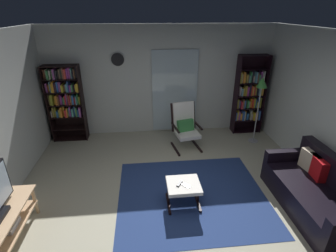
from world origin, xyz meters
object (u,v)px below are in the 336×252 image
at_px(ottoman, 183,187).
at_px(tv_remote, 179,184).
at_px(bookshelf_near_sofa, 249,96).
at_px(tv_stand, 1,227).
at_px(cell_phone, 186,186).
at_px(floor_lamp_by_shelf, 261,89).
at_px(leather_sofa, 318,193).
at_px(lounge_armchair, 185,125).
at_px(bookshelf_near_tv, 65,98).
at_px(wall_clock, 118,59).

distance_m(ottoman, tv_remote, 0.10).
bearing_deg(bookshelf_near_sofa, ottoman, -128.31).
distance_m(tv_stand, cell_phone, 2.55).
bearing_deg(ottoman, floor_lamp_by_shelf, 44.22).
bearing_deg(bookshelf_near_sofa, cell_phone, -127.30).
height_order(leather_sofa, tv_remote, leather_sofa).
xyz_separation_m(lounge_armchair, ottoman, (-0.34, -1.90, -0.21)).
height_order(tv_remote, cell_phone, tv_remote).
bearing_deg(leather_sofa, cell_phone, 172.59).
bearing_deg(lounge_armchair, bookshelf_near_sofa, 21.32).
height_order(tv_stand, bookshelf_near_tv, bookshelf_near_tv).
relative_size(leather_sofa, lounge_armchair, 1.73).
relative_size(bookshelf_near_tv, leather_sofa, 1.01).
relative_size(tv_stand, floor_lamp_by_shelf, 0.83).
height_order(lounge_armchair, wall_clock, wall_clock).
bearing_deg(tv_stand, lounge_armchair, 41.04).
xyz_separation_m(tv_stand, tv_remote, (2.40, 0.54, 0.08)).
bearing_deg(tv_remote, bookshelf_near_sofa, 84.24).
xyz_separation_m(tv_stand, bookshelf_near_sofa, (4.49, 3.10, 0.61)).
height_order(bookshelf_near_tv, bookshelf_near_sofa, bookshelf_near_sofa).
relative_size(bookshelf_near_sofa, cell_phone, 13.82).
bearing_deg(wall_clock, cell_phone, -67.73).
distance_m(bookshelf_near_tv, wall_clock, 1.49).
distance_m(tv_stand, tv_remote, 2.47).
bearing_deg(bookshelf_near_sofa, leather_sofa, -89.38).
xyz_separation_m(bookshelf_near_tv, tv_remote, (2.28, -2.56, -0.63)).
xyz_separation_m(cell_phone, wall_clock, (-1.14, 2.78, 1.45)).
height_order(bookshelf_near_sofa, tv_remote, bookshelf_near_sofa).
bearing_deg(bookshelf_near_sofa, wall_clock, 176.81).
xyz_separation_m(bookshelf_near_sofa, wall_clock, (-3.13, 0.17, 0.91)).
bearing_deg(tv_stand, wall_clock, 67.43).
height_order(ottoman, wall_clock, wall_clock).
distance_m(tv_stand, bookshelf_near_sofa, 5.49).
xyz_separation_m(tv_stand, leather_sofa, (4.52, 0.23, -0.02)).
bearing_deg(tv_remote, cell_phone, 5.72).
distance_m(leather_sofa, wall_clock, 4.65).
bearing_deg(tv_stand, bookshelf_near_tv, 87.73).
bearing_deg(floor_lamp_by_shelf, bookshelf_near_sofa, 89.66).
distance_m(bookshelf_near_sofa, ottoman, 3.31).
relative_size(tv_stand, leather_sofa, 0.73).
height_order(tv_remote, wall_clock, wall_clock).
bearing_deg(wall_clock, tv_remote, -69.09).
bearing_deg(cell_phone, lounge_armchair, 39.63).
height_order(tv_stand, floor_lamp_by_shelf, floor_lamp_by_shelf).
height_order(lounge_armchair, floor_lamp_by_shelf, floor_lamp_by_shelf).
xyz_separation_m(leather_sofa, cell_phone, (-2.02, 0.26, 0.09)).
height_order(tv_stand, tv_remote, tv_stand).
bearing_deg(tv_remote, lounge_armchair, 111.43).
height_order(leather_sofa, floor_lamp_by_shelf, floor_lamp_by_shelf).
height_order(leather_sofa, cell_phone, leather_sofa).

